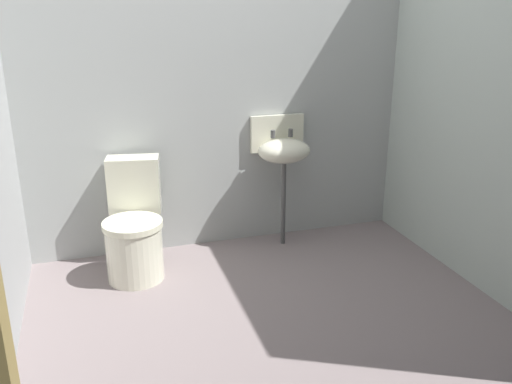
# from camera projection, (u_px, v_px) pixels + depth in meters

# --- Properties ---
(ground_plane) EXTENTS (3.26, 2.76, 0.08)m
(ground_plane) POSITION_uv_depth(u_px,v_px,m) (270.00, 322.00, 3.31)
(ground_plane) COLOR gray
(wall_back) EXTENTS (3.26, 0.10, 2.47)m
(wall_back) POSITION_uv_depth(u_px,v_px,m) (218.00, 84.00, 4.01)
(wall_back) COLOR #A8ACAA
(wall_back) RESTS_ON ground
(wall_right) EXTENTS (0.10, 2.56, 2.47)m
(wall_right) POSITION_uv_depth(u_px,v_px,m) (492.00, 98.00, 3.40)
(wall_right) COLOR #A8B4AC
(wall_right) RESTS_ON ground
(toilet_near_wall) EXTENTS (0.48, 0.65, 0.78)m
(toilet_near_wall) POSITION_uv_depth(u_px,v_px,m) (134.00, 230.00, 3.74)
(toilet_near_wall) COLOR silver
(toilet_near_wall) RESTS_ON ground
(sink) EXTENTS (0.42, 0.35, 0.99)m
(sink) POSITION_uv_depth(u_px,v_px,m) (283.00, 149.00, 4.09)
(sink) COLOR #4E4E4E
(sink) RESTS_ON ground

